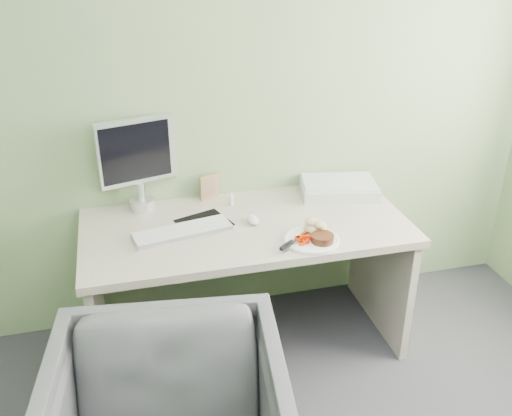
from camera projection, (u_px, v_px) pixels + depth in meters
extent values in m
plane|color=gray|center=(228.00, 81.00, 2.85)|extent=(3.50, 0.00, 3.50)
cube|color=#C1B3A2|center=(246.00, 227.00, 2.82)|extent=(1.60, 0.75, 0.04)
cube|color=#B9AD9E|center=(97.00, 310.00, 2.81)|extent=(0.04, 0.70, 0.69)
cube|color=#B9AD9E|center=(380.00, 269.00, 3.15)|extent=(0.04, 0.70, 0.69)
cylinder|color=white|center=(312.00, 240.00, 2.65)|extent=(0.26, 0.26, 0.01)
cylinder|color=black|center=(322.00, 238.00, 2.62)|extent=(0.13, 0.13, 0.03)
ellipsoid|color=tan|center=(314.00, 226.00, 2.69)|extent=(0.12, 0.09, 0.06)
cube|color=red|center=(304.00, 238.00, 2.61)|extent=(0.07, 0.06, 0.04)
cube|color=silver|center=(301.00, 236.00, 2.65)|extent=(0.12, 0.10, 0.01)
cube|color=black|center=(287.00, 245.00, 2.57)|extent=(0.08, 0.07, 0.02)
cube|color=black|center=(204.00, 223.00, 2.82)|extent=(0.29, 0.27, 0.00)
cube|color=white|center=(183.00, 231.00, 2.71)|extent=(0.48, 0.22, 0.02)
ellipsoid|color=white|center=(253.00, 220.00, 2.81)|extent=(0.06, 0.10, 0.03)
cube|color=brown|center=(209.00, 187.00, 3.04)|extent=(0.10, 0.06, 0.14)
cylinder|color=white|center=(231.00, 200.00, 2.98)|extent=(0.03, 0.03, 0.06)
cone|color=#9AD1F7|center=(231.00, 193.00, 2.97)|extent=(0.02, 0.02, 0.02)
cube|color=silver|center=(338.00, 188.00, 3.11)|extent=(0.45, 0.35, 0.06)
cylinder|color=silver|center=(142.00, 204.00, 2.95)|extent=(0.12, 0.12, 0.05)
cylinder|color=silver|center=(141.00, 192.00, 2.91)|extent=(0.03, 0.03, 0.09)
cube|color=silver|center=(137.00, 151.00, 2.84)|extent=(0.39, 0.14, 0.34)
cube|color=black|center=(137.00, 153.00, 2.82)|extent=(0.34, 0.10, 0.29)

